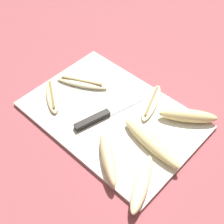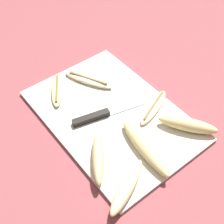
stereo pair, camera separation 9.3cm
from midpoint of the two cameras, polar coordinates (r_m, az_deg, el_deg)
name	(u,v)px [view 2 (the right image)]	position (r m, az deg, el deg)	size (l,w,h in m)	color
ground_plane	(112,117)	(0.95, 2.81, -1.03)	(4.00, 4.00, 0.00)	#93474C
cutting_board	(112,115)	(0.95, 2.82, -0.80)	(0.51, 0.35, 0.01)	silver
knife	(97,116)	(0.93, 0.13, -0.88)	(0.08, 0.23, 0.02)	black
banana_spotted_left	(145,147)	(0.86, 9.15, -6.62)	(0.21, 0.07, 0.03)	#DBC684
banana_bright_far	(88,80)	(1.03, -1.76, 5.77)	(0.17, 0.11, 0.02)	beige
banana_pale_long	(153,107)	(0.96, 10.35, 0.74)	(0.09, 0.16, 0.02)	beige
banana_soft_right	(57,90)	(1.01, -7.39, 3.93)	(0.15, 0.11, 0.02)	beige
banana_cream_curved	(127,187)	(0.79, 6.19, -13.62)	(0.11, 0.17, 0.03)	beige
banana_ripe_center	(98,157)	(0.83, 0.72, -8.48)	(0.15, 0.12, 0.04)	beige
banana_golden_short	(188,125)	(0.93, 16.52, -2.42)	(0.16, 0.13, 0.04)	#EDD689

